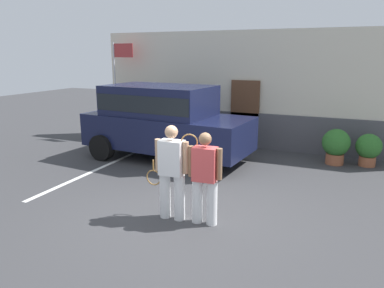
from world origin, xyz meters
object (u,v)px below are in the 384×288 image
at_px(tennis_player_woman, 205,177).
at_px(potted_plant_by_porch, 336,145).
at_px(flag_pole, 119,73).
at_px(potted_plant_secondary, 369,148).
at_px(tennis_player_man, 172,171).
at_px(parked_suv, 164,119).

distance_m(tennis_player_woman, potted_plant_by_porch, 5.09).
xyz_separation_m(potted_plant_by_porch, flag_pole, (-7.09, 0.45, 1.72)).
bearing_deg(flag_pole, potted_plant_by_porch, -3.67).
height_order(tennis_player_woman, potted_plant_by_porch, tennis_player_woman).
relative_size(tennis_player_woman, potted_plant_secondary, 1.88).
relative_size(tennis_player_woman, flag_pole, 0.49).
xyz_separation_m(tennis_player_man, tennis_player_woman, (0.61, 0.04, -0.03)).
height_order(tennis_player_man, flag_pole, flag_pole).
distance_m(parked_suv, tennis_player_man, 3.92).
height_order(parked_suv, flag_pole, flag_pole).
xyz_separation_m(tennis_player_woman, potted_plant_secondary, (2.71, 4.87, -0.37)).
relative_size(potted_plant_by_porch, potted_plant_secondary, 1.11).
xyz_separation_m(parked_suv, potted_plant_secondary, (5.25, 1.51, -0.67)).
relative_size(parked_suv, potted_plant_by_porch, 4.97).
distance_m(potted_plant_secondary, flag_pole, 8.10).
height_order(parked_suv, potted_plant_by_porch, parked_suv).
relative_size(parked_suv, potted_plant_secondary, 5.50).
xyz_separation_m(potted_plant_secondary, flag_pole, (-7.89, 0.29, 1.78)).
relative_size(tennis_player_man, tennis_player_woman, 1.05).
distance_m(potted_plant_by_porch, potted_plant_secondary, 0.82).
xyz_separation_m(parked_suv, flag_pole, (-2.64, 1.81, 1.11)).
bearing_deg(tennis_player_man, flag_pole, -50.13).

